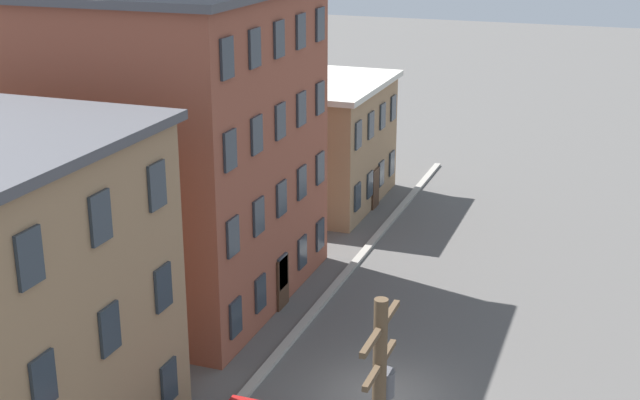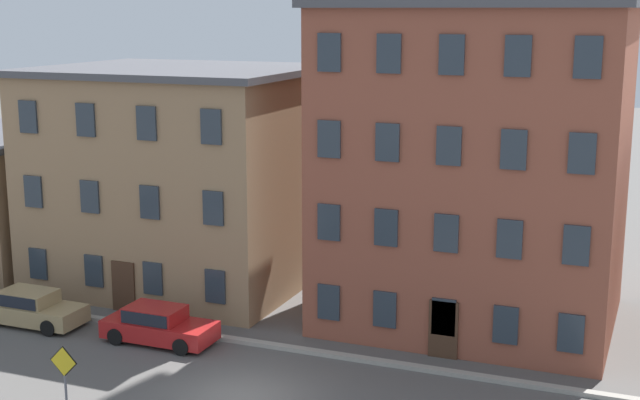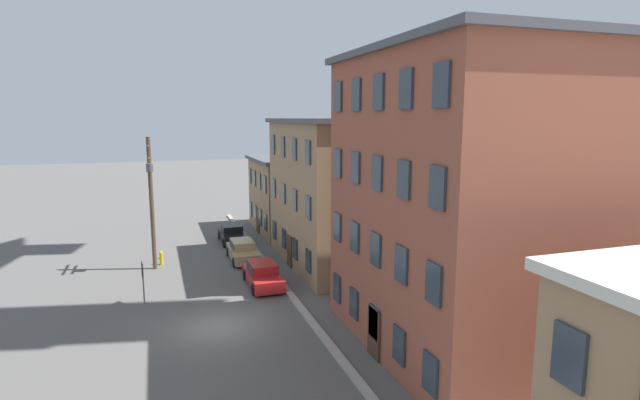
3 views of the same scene
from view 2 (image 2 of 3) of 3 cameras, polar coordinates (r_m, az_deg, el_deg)
The scene contains 7 objects.
ground_plane at distance 30.49m, azimuth -5.04°, elevation -12.51°, with size 200.00×200.00×0.00m, color #565451.
kerb_strip at distance 34.20m, azimuth -1.58°, elevation -9.51°, with size 56.00×0.36×0.16m, color #9E998E.
apartment_midblock at distance 42.23m, azimuth -8.86°, elevation 1.57°, with size 12.35×10.50×10.11m.
apartment_far at distance 36.61m, azimuth 9.97°, elevation 2.25°, with size 11.87×9.90×13.03m.
car_tan at distance 38.59m, azimuth -18.01°, elevation -6.52°, with size 4.40×1.92×1.43m.
car_red at distance 35.39m, azimuth -10.33°, elevation -7.80°, with size 4.40×1.92×1.43m.
caution_sign at distance 29.34m, azimuth -16.05°, elevation -10.47°, with size 1.02×0.08×2.47m.
Camera 2 is at (12.74, -24.63, 12.66)m, focal length 50.00 mm.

